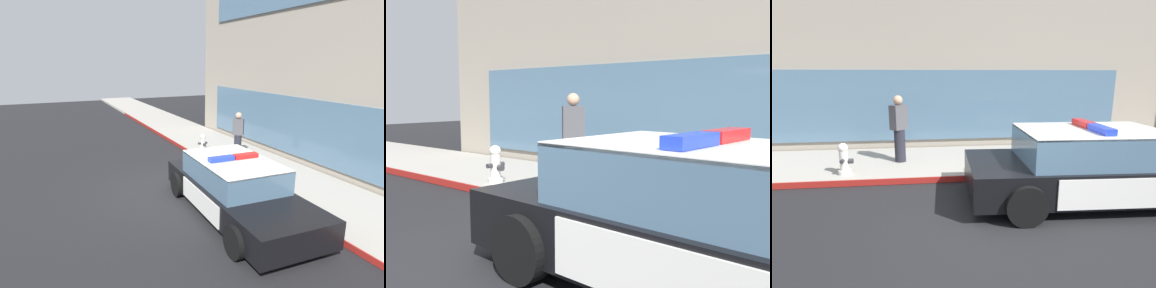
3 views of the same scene
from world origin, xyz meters
The scene contains 6 objects.
ground centered at (0.00, 0.00, 0.00)m, with size 48.00×48.00×0.00m, color black.
sidewalk centered at (0.00, 3.66, 0.07)m, with size 48.00×2.81×0.15m, color #A39E93.
curb_red_paint centered at (0.00, 2.24, 0.08)m, with size 28.80×0.04×0.14m, color maroon.
police_cruiser centered at (2.10, 1.00, 0.68)m, with size 5.05×2.30×1.49m.
fire_hydrant centered at (-2.95, 2.65, 0.50)m, with size 0.34×0.39×0.73m.
pedestrian_on_sidewalk centered at (-1.79, 3.56, 1.01)m, with size 0.46×0.47×1.71m.
Camera 2 is at (3.48, -2.62, 1.80)m, focal length 40.55 mm.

